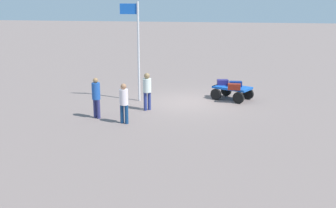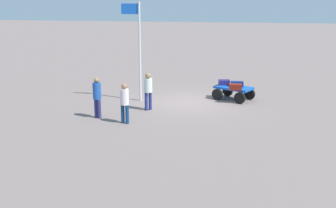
# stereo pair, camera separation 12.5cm
# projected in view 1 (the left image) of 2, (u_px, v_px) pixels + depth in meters

# --- Properties ---
(ground_plane) EXTENTS (120.00, 120.00, 0.00)m
(ground_plane) POSITION_uv_depth(u_px,v_px,m) (188.00, 102.00, 19.48)
(ground_plane) COLOR #72635E
(luggage_cart) EXTENTS (2.05, 1.80, 0.64)m
(luggage_cart) POSITION_uv_depth(u_px,v_px,m) (232.00, 90.00, 19.83)
(luggage_cart) COLOR #144EB0
(luggage_cart) RESTS_ON ground
(suitcase_navy) EXTENTS (0.57, 0.44, 0.25)m
(suitcase_navy) POSITION_uv_depth(u_px,v_px,m) (223.00, 82.00, 20.14)
(suitcase_navy) COLOR navy
(suitcase_navy) RESTS_ON luggage_cart
(suitcase_olive) EXTENTS (0.58, 0.30, 0.27)m
(suitcase_olive) POSITION_uv_depth(u_px,v_px,m) (234.00, 87.00, 19.08)
(suitcase_olive) COLOR maroon
(suitcase_olive) RESTS_ON luggage_cart
(suitcase_tan) EXTENTS (0.61, 0.33, 0.25)m
(suitcase_tan) POSITION_uv_depth(u_px,v_px,m) (236.00, 84.00, 19.76)
(suitcase_tan) COLOR navy
(suitcase_tan) RESTS_ON luggage_cart
(worker_lead) EXTENTS (0.51, 0.51, 1.63)m
(worker_lead) POSITION_uv_depth(u_px,v_px,m) (147.00, 88.00, 17.87)
(worker_lead) COLOR navy
(worker_lead) RESTS_ON ground
(worker_trailing) EXTENTS (0.40, 0.40, 1.58)m
(worker_trailing) POSITION_uv_depth(u_px,v_px,m) (124.00, 101.00, 16.00)
(worker_trailing) COLOR navy
(worker_trailing) RESTS_ON ground
(worker_supervisor) EXTENTS (0.45, 0.45, 1.66)m
(worker_supervisor) POSITION_uv_depth(u_px,v_px,m) (96.00, 95.00, 16.70)
(worker_supervisor) COLOR navy
(worker_supervisor) RESTS_ON ground
(flagpole) EXTENTS (0.88, 0.10, 4.58)m
(flagpole) POSITION_uv_depth(u_px,v_px,m) (137.00, 44.00, 19.08)
(flagpole) COLOR silver
(flagpole) RESTS_ON ground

